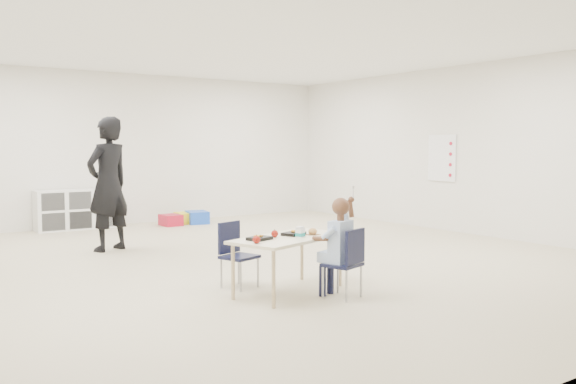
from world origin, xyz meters
TOP-DOWN VIEW (x-y plane):
  - room at (0.00, 0.00)m, footprint 9.00×9.02m
  - table at (-0.79, -1.63)m, footprint 1.36×0.96m
  - chair_near at (-0.49, -2.09)m, footprint 0.41×0.39m
  - chair_far at (-1.10, -1.17)m, footprint 0.41×0.39m
  - child at (-0.49, -2.09)m, footprint 0.57×0.57m
  - lunch_tray_near at (-0.70, -1.58)m, footprint 0.26×0.22m
  - lunch_tray_far at (-1.15, -1.64)m, footprint 0.26×0.22m
  - milk_carton at (-0.72, -1.72)m, footprint 0.09×0.09m
  - bread_roll at (-0.53, -1.66)m, footprint 0.09×0.09m
  - apple_near at (-0.94, -1.59)m, footprint 0.07×0.07m
  - apple_far at (-1.29, -1.81)m, footprint 0.07×0.07m
  - cubby_shelf at (-1.20, 4.28)m, footprint 1.40×0.40m
  - rules_poster at (3.98, 0.60)m, footprint 0.02×0.60m
  - adult at (-1.46, 1.81)m, footprint 0.80×0.68m
  - bin_red at (0.34, 3.80)m, footprint 0.33×0.42m
  - bin_yellow at (0.70, 3.95)m, footprint 0.36×0.45m
  - bin_blue at (0.89, 3.82)m, footprint 0.45×0.53m

SIDE VIEW (x-z plane):
  - bin_red at x=0.34m, z-range 0.00..0.20m
  - bin_yellow at x=0.70m, z-range 0.00..0.21m
  - bin_blue at x=0.89m, z-range 0.00..0.23m
  - table at x=-0.79m, z-range 0.00..0.57m
  - chair_near at x=-0.49m, z-range 0.00..0.67m
  - chair_far at x=-1.10m, z-range 0.00..0.67m
  - cubby_shelf at x=-1.20m, z-range 0.00..0.70m
  - child at x=-0.49m, z-range 0.00..1.06m
  - lunch_tray_near at x=-0.70m, z-range 0.56..0.59m
  - lunch_tray_far at x=-1.15m, z-range 0.56..0.59m
  - bread_roll at x=-0.53m, z-range 0.56..0.63m
  - apple_near at x=-0.94m, z-range 0.56..0.63m
  - apple_far at x=-1.29m, z-range 0.56..0.63m
  - milk_carton at x=-0.72m, z-range 0.56..0.66m
  - adult at x=-1.46m, z-range 0.00..1.86m
  - rules_poster at x=3.98m, z-range 0.85..1.65m
  - room at x=0.00m, z-range 0.00..2.80m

